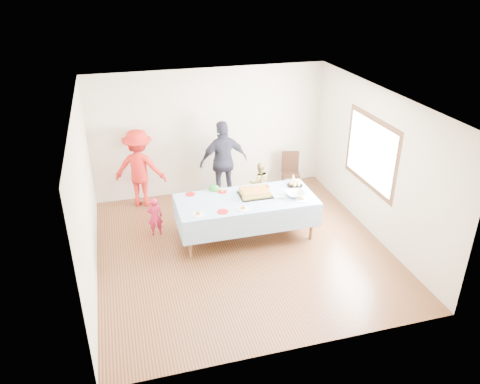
{
  "coord_description": "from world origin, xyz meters",
  "views": [
    {
      "loc": [
        -1.92,
        -6.76,
        4.63
      ],
      "look_at": [
        0.05,
        0.3,
        0.98
      ],
      "focal_mm": 35.0,
      "sensor_mm": 36.0,
      "label": 1
    }
  ],
  "objects_px": {
    "party_table": "(246,201)",
    "adult_left": "(140,168)",
    "birthday_cake": "(255,193)",
    "dining_chair": "(290,169)"
  },
  "relations": [
    {
      "from": "party_table",
      "to": "dining_chair",
      "type": "height_order",
      "value": "dining_chair"
    },
    {
      "from": "birthday_cake",
      "to": "dining_chair",
      "type": "xyz_separation_m",
      "value": [
        1.3,
        1.56,
        -0.34
      ]
    },
    {
      "from": "dining_chair",
      "to": "adult_left",
      "type": "bearing_deg",
      "value": -168.68
    },
    {
      "from": "dining_chair",
      "to": "adult_left",
      "type": "xyz_separation_m",
      "value": [
        -3.23,
        0.16,
        0.33
      ]
    },
    {
      "from": "party_table",
      "to": "birthday_cake",
      "type": "height_order",
      "value": "birthday_cake"
    },
    {
      "from": "birthday_cake",
      "to": "dining_chair",
      "type": "distance_m",
      "value": 2.06
    },
    {
      "from": "birthday_cake",
      "to": "dining_chair",
      "type": "height_order",
      "value": "birthday_cake"
    },
    {
      "from": "party_table",
      "to": "adult_left",
      "type": "height_order",
      "value": "adult_left"
    },
    {
      "from": "birthday_cake",
      "to": "adult_left",
      "type": "xyz_separation_m",
      "value": [
        -1.93,
        1.71,
        -0.01
      ]
    },
    {
      "from": "party_table",
      "to": "birthday_cake",
      "type": "bearing_deg",
      "value": 26.0
    }
  ]
}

